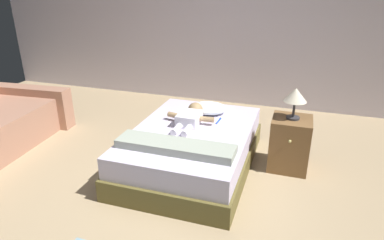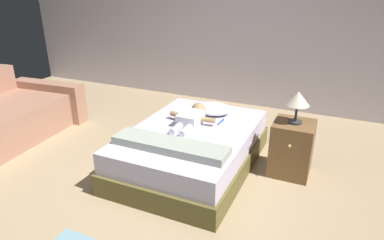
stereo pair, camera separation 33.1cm
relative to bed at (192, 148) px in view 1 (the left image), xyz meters
The scene contains 9 objects.
ground_plane 0.89m from the bed, 94.87° to the right, with size 8.00×8.00×0.00m, color tan.
wall_behind_bed 2.39m from the bed, 91.97° to the left, with size 8.00×0.12×2.54m, color silver.
bed is the anchor object (origin of this frame).
pillow 0.57m from the bed, 86.70° to the left, with size 0.41×0.35×0.11m.
baby 0.32m from the bed, 113.47° to the left, with size 0.51×0.61×0.16m.
toothbrush 0.42m from the bed, 55.46° to the left, with size 0.02×0.17×0.02m.
nightstand 0.98m from the bed, 16.85° to the left, with size 0.38×0.41×0.54m.
lamp 1.13m from the bed, 16.85° to the left, with size 0.22×0.22×0.31m.
blanket 0.53m from the bed, 90.00° to the right, with size 1.05×0.26×0.07m.
Camera 1 is at (1.03, -2.05, 1.77)m, focal length 31.55 mm.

